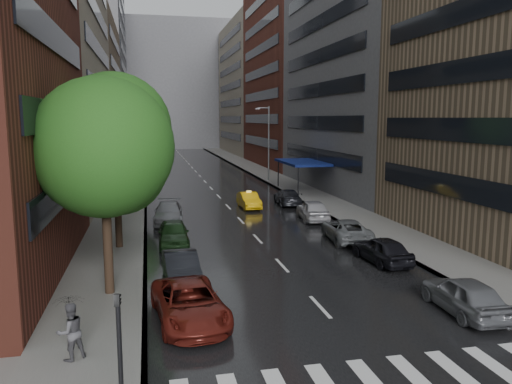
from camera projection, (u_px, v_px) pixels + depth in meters
ground at (360, 350)px, 16.78m from camera, size 220.00×220.00×0.00m
road at (201, 178)px, 65.10m from camera, size 14.00×140.00×0.01m
sidewalk_left at (131, 179)px, 63.19m from camera, size 4.00×140.00×0.15m
sidewalk_right at (268, 176)px, 66.98m from camera, size 4.00×140.00×0.15m
crosswalk at (394, 380)px, 14.88m from camera, size 13.15×2.80×0.01m
buildings_left at (83, 57)px, 68.08m from camera, size 8.00×108.00×38.00m
buildings_right at (298, 67)px, 72.52m from camera, size 8.05×109.10×36.00m
building_far at (172, 86)px, 128.46m from camera, size 40.00×14.00×32.00m
tree_near at (103, 148)px, 20.98m from camera, size 5.96×5.96×9.51m
tree_mid at (115, 129)px, 28.69m from camera, size 6.51×6.51×10.38m
tree_far at (127, 136)px, 47.07m from camera, size 5.55×5.55×8.85m
taxi at (249, 200)px, 43.15m from camera, size 1.54×4.19×1.37m
parked_cars_left at (176, 247)px, 27.34m from camera, size 2.99×24.21×1.54m
parked_cars_right at (339, 225)px, 32.83m from camera, size 2.77×30.57×1.61m
ped_black_umbrella at (70, 323)px, 15.68m from camera, size 1.14×1.07×2.09m
traffic_light at (120, 348)px, 12.08m from camera, size 0.18×0.15×3.45m
street_lamp_left at (137, 151)px, 43.43m from camera, size 1.74×0.22×9.00m
street_lamp_right at (268, 141)px, 61.17m from camera, size 1.74×0.22×9.00m
awning at (302, 163)px, 52.03m from camera, size 4.00×8.00×3.12m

